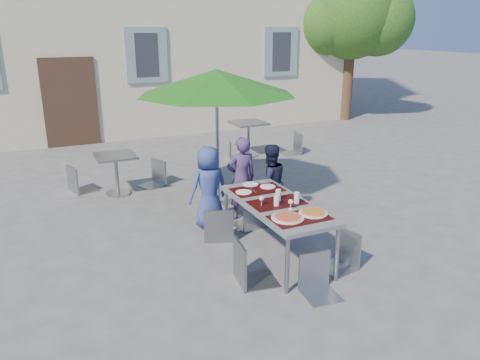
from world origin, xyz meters
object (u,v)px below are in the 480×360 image
pizza_near_right (313,213)px  child_0 (209,187)px  chair_5 (319,252)px  bg_chair_r_1 (295,131)px  patio_umbrella (217,83)px  chair_1 (252,192)px  cafe_table_1 (249,132)px  child_2 (269,183)px  chair_4 (344,229)px  pizza_near_left (288,217)px  chair_0 (218,204)px  chair_3 (249,237)px  bg_chair_r_0 (154,158)px  bg_chair_l_0 (76,163)px  chair_2 (281,190)px  bg_chair_l_1 (234,138)px  dining_table (277,207)px  child_1 (241,178)px  cafe_table_0 (116,168)px

pizza_near_right → child_0: child_0 is taller
chair_5 → bg_chair_r_1: bg_chair_r_1 is taller
child_0 → patio_umbrella: 1.77m
chair_1 → cafe_table_1: chair_1 is taller
child_2 → chair_4: 1.75m
pizza_near_left → chair_0: chair_0 is taller
chair_3 → bg_chair_r_0: (-0.04, 4.01, -0.06)m
chair_0 → bg_chair_r_1: bearing=46.7°
chair_5 → bg_chair_l_0: bg_chair_l_0 is taller
chair_2 → chair_1: bearing=178.4°
pizza_near_right → chair_1: size_ratio=0.36×
bg_chair_r_0 → bg_chair_l_1: 2.33m
chair_3 → patio_umbrella: size_ratio=0.38×
pizza_near_right → cafe_table_1: bearing=72.3°
chair_4 → bg_chair_r_1: bearing=65.0°
chair_3 → chair_1: bearing=62.3°
child_0 → chair_1: child_0 is taller
pizza_near_right → chair_0: size_ratio=0.37×
pizza_near_left → chair_3: (-0.49, 0.05, -0.17)m
dining_table → child_2: size_ratio=1.53×
dining_table → child_0: 1.36m
dining_table → chair_1: chair_1 is taller
dining_table → chair_3: chair_3 is taller
patio_umbrella → pizza_near_left: bearing=-94.9°
pizza_near_right → chair_3: 0.86m
child_2 → chair_3: (-1.13, -1.60, -0.01)m
dining_table → bg_chair_r_0: bg_chair_r_0 is taller
child_2 → dining_table: bearing=65.0°
chair_1 → chair_5: bearing=-93.6°
child_2 → patio_umbrella: patio_umbrella is taller
child_1 → patio_umbrella: (-0.05, 0.85, 1.38)m
bg_chair_r_0 → bg_chair_l_1: bearing=25.4°
chair_1 → bg_chair_l_1: 3.83m
cafe_table_0 → bg_chair_r_0: size_ratio=0.81×
pizza_near_left → chair_1: chair_1 is taller
chair_3 → dining_table: bearing=36.7°
bg_chair_r_0 → dining_table: bearing=-79.3°
pizza_near_right → chair_2: chair_2 is taller
chair_4 → patio_umbrella: 3.26m
chair_1 → cafe_table_1: bearing=64.8°
chair_0 → patio_umbrella: (0.59, 1.46, 1.49)m
bg_chair_r_0 → chair_2: bearing=-63.9°
pizza_near_right → bg_chair_r_1: bg_chair_r_1 is taller
chair_2 → chair_4: bearing=-89.9°
bg_chair_r_1 → chair_5: bearing=-118.7°
patio_umbrella → cafe_table_1: size_ratio=3.26×
pizza_near_right → patio_umbrella: (-0.12, 2.74, 1.26)m
chair_0 → cafe_table_0: 2.71m
child_1 → chair_1: (-0.02, -0.43, -0.09)m
chair_1 → pizza_near_right: bearing=-86.2°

